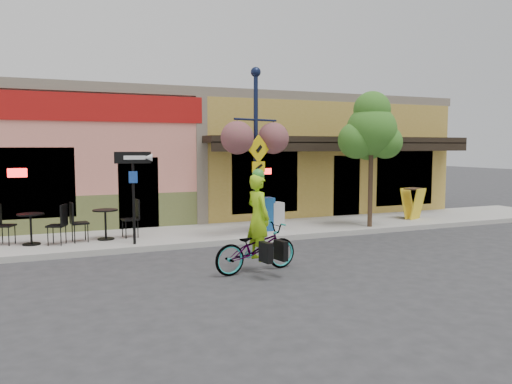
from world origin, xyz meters
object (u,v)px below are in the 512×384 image
(lamp_post, at_px, (256,152))
(newspaper_box_blue, at_px, (266,214))
(newspaper_box_grey, at_px, (276,216))
(street_tree, at_px, (371,159))
(cyclist_rider, at_px, (258,229))
(building, at_px, (197,156))
(bicycle, at_px, (256,248))
(one_way_sign, at_px, (134,198))

(lamp_post, xyz_separation_m, newspaper_box_blue, (0.61, 0.69, -1.82))
(newspaper_box_grey, bearing_deg, street_tree, -19.84)
(cyclist_rider, xyz_separation_m, newspaper_box_blue, (1.87, 3.85, -0.26))
(building, relative_size, cyclist_rider, 10.09)
(bicycle, xyz_separation_m, cyclist_rider, (0.05, 0.00, 0.40))
(lamp_post, bearing_deg, newspaper_box_grey, 19.03)
(lamp_post, relative_size, newspaper_box_blue, 4.73)
(building, distance_m, lamp_post, 6.71)
(bicycle, bearing_deg, one_way_sign, 22.10)
(bicycle, xyz_separation_m, newspaper_box_grey, (2.26, 3.85, 0.06))
(cyclist_rider, distance_m, street_tree, 6.25)
(building, relative_size, lamp_post, 3.93)
(one_way_sign, xyz_separation_m, newspaper_box_grey, (4.25, 0.60, -0.76))
(bicycle, bearing_deg, lamp_post, -32.08)
(newspaper_box_blue, bearing_deg, lamp_post, -132.92)
(building, xyz_separation_m, newspaper_box_blue, (0.36, -6.02, -1.61))
(bicycle, distance_m, street_tree, 6.38)
(lamp_post, bearing_deg, newspaper_box_blue, 31.56)
(newspaper_box_grey, xyz_separation_m, street_tree, (2.94, -0.58, 1.69))
(newspaper_box_blue, bearing_deg, newspaper_box_grey, -1.70)
(bicycle, relative_size, lamp_post, 0.42)
(one_way_sign, relative_size, street_tree, 0.56)
(building, relative_size, newspaper_box_grey, 22.12)
(building, xyz_separation_m, lamp_post, (-0.24, -6.70, 0.21))
(newspaper_box_blue, height_order, newspaper_box_grey, newspaper_box_blue)
(newspaper_box_blue, relative_size, street_tree, 0.23)
(lamp_post, height_order, one_way_sign, lamp_post)
(building, relative_size, newspaper_box_blue, 18.60)
(street_tree, bearing_deg, lamp_post, -178.34)
(cyclist_rider, bearing_deg, bicycle, 80.55)
(cyclist_rider, distance_m, lamp_post, 3.74)
(street_tree, bearing_deg, building, 118.90)
(cyclist_rider, height_order, newspaper_box_grey, cyclist_rider)
(cyclist_rider, distance_m, newspaper_box_blue, 4.29)
(one_way_sign, bearing_deg, newspaper_box_blue, 17.96)
(lamp_post, relative_size, street_tree, 1.10)
(lamp_post, distance_m, newspaper_box_blue, 2.04)
(bicycle, distance_m, cyclist_rider, 0.40)
(bicycle, bearing_deg, newspaper_box_blue, -36.00)
(building, height_order, lamp_post, lamp_post)
(cyclist_rider, bearing_deg, one_way_sign, 22.73)
(bicycle, bearing_deg, newspaper_box_grey, -39.87)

